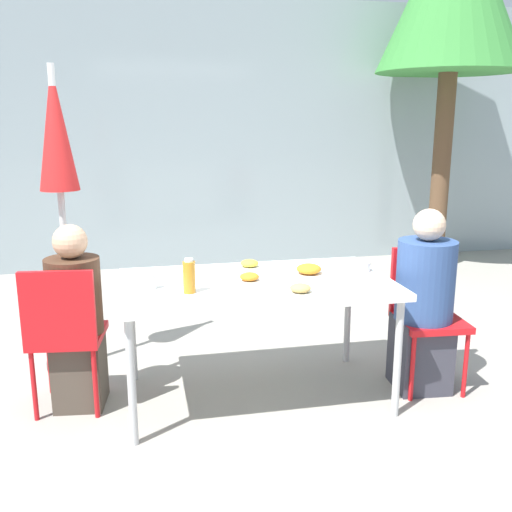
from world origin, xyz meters
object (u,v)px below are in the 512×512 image
closed_umbrella (58,162)px  drinking_cup (150,282)px  person_right (424,307)px  bottle (189,276)px  chair_left (64,328)px  salad_bowl (359,266)px  person_left (76,322)px  chair_right (426,306)px

closed_umbrella → drinking_cup: bearing=-54.4°
person_right → bottle: bearing=7.7°
chair_left → bottle: bearing=-10.1°
closed_umbrella → salad_bowl: (1.84, -0.61, -0.64)m
bottle → drinking_cup: bottle is taller
drinking_cup → salad_bowl: drinking_cup is taller
person_left → chair_right: size_ratio=1.25×
chair_left → salad_bowl: 1.81m
chair_left → drinking_cup: chair_left is taller
closed_umbrella → drinking_cup: (0.53, -0.74, -0.62)m
chair_right → closed_umbrella: (-2.26, 0.71, 0.89)m
closed_umbrella → bottle: size_ratio=10.35×
closed_umbrella → bottle: (0.74, -0.87, -0.57)m
person_left → chair_left: bearing=-122.0°
drinking_cup → bottle: bearing=-29.7°
chair_right → chair_left: bearing=3.2°
drinking_cup → person_left: bearing=159.4°
drinking_cup → salad_bowl: size_ratio=0.59×
chair_left → bottle: size_ratio=4.52×
person_right → closed_umbrella: (-2.20, 0.79, 0.87)m
person_left → person_right: bearing=1.0°
person_right → closed_umbrella: bearing=-15.1°
person_right → salad_bowl: size_ratio=8.08×
chair_left → chair_right: bearing=5.1°
bottle → drinking_cup: 0.25m
closed_umbrella → person_left: bearing=-80.0°
person_right → closed_umbrella: closed_umbrella is taller
bottle → chair_right: bearing=5.9°
chair_right → person_right: bearing=58.0°
closed_umbrella → drinking_cup: closed_umbrella is taller
closed_umbrella → drinking_cup: 1.11m
person_left → drinking_cup: bearing=-14.1°
chair_left → chair_right: (2.21, -0.05, 0.00)m
drinking_cup → salad_bowl: (1.30, 0.14, -0.01)m
person_right → salad_bowl: (-0.37, 0.18, 0.24)m
closed_umbrella → salad_bowl: size_ratio=14.09×
person_right → bottle: 1.49m
bottle → person_left: bearing=156.2°
bottle → drinking_cup: size_ratio=2.29×
salad_bowl → chair_right: bearing=-13.7°
chair_right → person_right: (-0.06, -0.08, 0.02)m
closed_umbrella → bottle: closed_umbrella is taller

